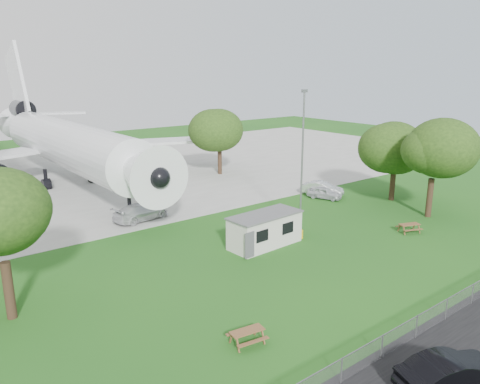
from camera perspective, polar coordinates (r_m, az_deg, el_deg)
ground at (r=31.97m, az=4.77°, el=-10.72°), size 160.00×160.00×0.00m
asphalt_strip at (r=25.40m, az=26.42°, el=-19.68°), size 120.00×8.00×0.02m
concrete_apron at (r=63.73m, az=-19.11°, el=1.54°), size 120.00×46.00×0.03m
airliner at (r=60.17m, az=-20.64°, el=5.77°), size 46.36×47.73×17.69m
site_cabin at (r=37.44m, az=3.07°, el=-4.61°), size 6.81×3.01×2.62m
picnic_west at (r=25.40m, az=0.87°, el=-17.97°), size 2.00×1.75×0.76m
picnic_east at (r=43.26m, az=19.87°, el=-4.64°), size 2.23×2.06×0.76m
fence at (r=26.71m, az=19.40°, el=-17.10°), size 58.00×0.04×1.30m
lamp_mast at (r=39.80m, az=7.57°, el=3.46°), size 0.16×0.16×12.00m
tree_east_front at (r=47.00m, az=22.65°, el=4.71°), size 6.75×6.75×9.82m
tree_east_back at (r=51.98m, az=18.43°, el=5.00°), size 7.98×7.98×9.57m
tree_far_apron at (r=62.11m, az=-2.51°, el=7.01°), size 6.77×6.77×8.73m
car_centre_sedan at (r=23.84m, az=24.38°, el=-19.50°), size 5.30×3.26×1.65m
car_ne_hatch at (r=51.65m, az=10.26°, el=-0.13°), size 2.74×4.02×1.27m
car_ne_sedan at (r=52.99m, az=10.01°, el=0.39°), size 3.24×4.85×1.51m
car_apron_van at (r=44.61m, az=-11.99°, el=-2.41°), size 5.75×3.13×1.58m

